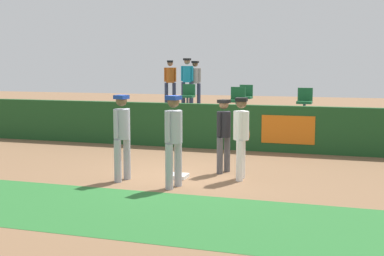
{
  "coord_description": "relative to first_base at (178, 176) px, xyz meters",
  "views": [
    {
      "loc": [
        3.72,
        -10.87,
        2.51
      ],
      "look_at": [
        0.0,
        0.82,
        1.0
      ],
      "focal_mm": 48.6,
      "sensor_mm": 36.0,
      "label": 1
    }
  ],
  "objects": [
    {
      "name": "first_base",
      "position": [
        0.0,
        0.0,
        0.0
      ],
      "size": [
        0.4,
        0.4,
        0.08
      ],
      "primitive_type": "cube",
      "color": "white",
      "rests_on": "ground_plane"
    },
    {
      "name": "spectator_casual",
      "position": [
        -3.3,
        8.57,
        1.9
      ],
      "size": [
        0.46,
        0.41,
        1.71
      ],
      "rotation": [
        0.0,
        0.0,
        3.44
      ],
      "color": "#33384C",
      "rests_on": "bleacher_platform"
    },
    {
      "name": "player_coach_visitor",
      "position": [
        -1.07,
        -0.62,
        1.04
      ],
      "size": [
        0.42,
        0.51,
        1.86
      ],
      "rotation": [
        0.0,
        0.0,
        -1.77
      ],
      "color": "#9EA3AD",
      "rests_on": "ground_plane"
    },
    {
      "name": "player_umpire",
      "position": [
        0.82,
        0.84,
        0.95
      ],
      "size": [
        0.41,
        0.46,
        1.7
      ],
      "rotation": [
        0.0,
        0.0,
        -1.91
      ],
      "color": "#4C4C51",
      "rests_on": "ground_plane"
    },
    {
      "name": "grass_foreground_strip",
      "position": [
        -0.0,
        -2.77,
        -0.04
      ],
      "size": [
        18.0,
        2.8,
        0.01
      ],
      "primitive_type": "cube",
      "color": "#26662B",
      "rests_on": "ground_plane"
    },
    {
      "name": "spectator_hooded",
      "position": [
        -2.25,
        8.5,
        1.88
      ],
      "size": [
        0.47,
        0.34,
        1.69
      ],
      "rotation": [
        0.0,
        0.0,
        3.07
      ],
      "color": "#33384C",
      "rests_on": "bleacher_platform"
    },
    {
      "name": "seat_back_center",
      "position": [
        -0.04,
        7.38,
        1.38
      ],
      "size": [
        0.47,
        0.44,
        0.84
      ],
      "color": "#4C4C51",
      "rests_on": "bleacher_platform"
    },
    {
      "name": "seat_front_right",
      "position": [
        2.19,
        5.58,
        1.38
      ],
      "size": [
        0.45,
        0.44,
        0.84
      ],
      "color": "#4C4C51",
      "rests_on": "bleacher_platform"
    },
    {
      "name": "bleacher_platform",
      "position": [
        -0.0,
        6.71,
        0.43
      ],
      "size": [
        18.0,
        4.8,
        0.94
      ],
      "primitive_type": "cube",
      "color": "#59595E",
      "rests_on": "ground_plane"
    },
    {
      "name": "seat_front_center",
      "position": [
        0.07,
        5.58,
        1.38
      ],
      "size": [
        0.47,
        0.44,
        0.84
      ],
      "color": "#4C4C51",
      "rests_on": "bleacher_platform"
    },
    {
      "name": "spectator_capped",
      "position": [
        -2.49,
        8.24,
        1.94
      ],
      "size": [
        0.5,
        0.35,
        1.79
      ],
      "rotation": [
        0.0,
        0.0,
        3.1
      ],
      "color": "#33384C",
      "rests_on": "bleacher_platform"
    },
    {
      "name": "seat_back_left",
      "position": [
        -2.18,
        7.38,
        1.38
      ],
      "size": [
        0.47,
        0.44,
        0.84
      ],
      "color": "#4C4C51",
      "rests_on": "bleacher_platform"
    },
    {
      "name": "ground_plane",
      "position": [
        -0.0,
        0.18,
        -0.04
      ],
      "size": [
        60.0,
        60.0,
        0.0
      ],
      "primitive_type": "plane",
      "color": "brown"
    },
    {
      "name": "field_wall",
      "position": [
        0.01,
        4.14,
        0.63
      ],
      "size": [
        18.0,
        0.26,
        1.34
      ],
      "color": "#19471E",
      "rests_on": "ground_plane"
    },
    {
      "name": "player_fielder_home",
      "position": [
        1.36,
        0.27,
        1.0
      ],
      "size": [
        0.36,
        0.57,
        1.79
      ],
      "rotation": [
        0.0,
        0.0,
        -1.52
      ],
      "color": "white",
      "rests_on": "ground_plane"
    },
    {
      "name": "player_runner_visitor",
      "position": [
        0.21,
        -0.9,
        1.05
      ],
      "size": [
        0.43,
        0.52,
        1.89
      ],
      "rotation": [
        0.0,
        0.0,
        -1.8
      ],
      "color": "#9EA3AD",
      "rests_on": "ground_plane"
    }
  ]
}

